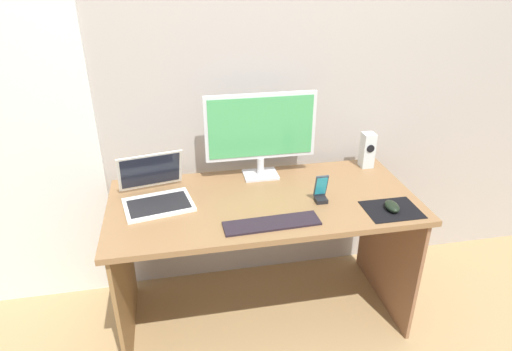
{
  "coord_description": "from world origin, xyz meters",
  "views": [
    {
      "loc": [
        -0.39,
        -1.81,
        1.78
      ],
      "look_at": [
        -0.04,
        -0.02,
        0.87
      ],
      "focal_mm": 30.9,
      "sensor_mm": 36.0,
      "label": 1
    }
  ],
  "objects_px": {
    "speaker_right": "(367,150)",
    "mouse": "(392,206)",
    "laptop": "(156,193)",
    "monitor": "(261,131)",
    "keyboard_external": "(272,223)",
    "phone_in_dock": "(321,192)"
  },
  "relations": [
    {
      "from": "speaker_right",
      "to": "mouse",
      "type": "xyz_separation_m",
      "value": [
        -0.08,
        -0.47,
        -0.08
      ]
    },
    {
      "from": "speaker_right",
      "to": "monitor",
      "type": "bearing_deg",
      "value": -179.39
    },
    {
      "from": "monitor",
      "to": "mouse",
      "type": "height_order",
      "value": "monitor"
    },
    {
      "from": "monitor",
      "to": "mouse",
      "type": "bearing_deg",
      "value": -41.59
    },
    {
      "from": "keyboard_external",
      "to": "mouse",
      "type": "xyz_separation_m",
      "value": [
        0.57,
        0.01,
        0.02
      ]
    },
    {
      "from": "speaker_right",
      "to": "mouse",
      "type": "distance_m",
      "value": 0.48
    },
    {
      "from": "keyboard_external",
      "to": "mouse",
      "type": "relative_size",
      "value": 4.26
    },
    {
      "from": "monitor",
      "to": "keyboard_external",
      "type": "distance_m",
      "value": 0.54
    },
    {
      "from": "laptop",
      "to": "mouse",
      "type": "distance_m",
      "value": 1.11
    },
    {
      "from": "speaker_right",
      "to": "laptop",
      "type": "xyz_separation_m",
      "value": [
        -1.14,
        -0.18,
        -0.05
      ]
    },
    {
      "from": "speaker_right",
      "to": "phone_in_dock",
      "type": "distance_m",
      "value": 0.5
    },
    {
      "from": "keyboard_external",
      "to": "speaker_right",
      "type": "bearing_deg",
      "value": 34.51
    },
    {
      "from": "speaker_right",
      "to": "laptop",
      "type": "relative_size",
      "value": 0.54
    },
    {
      "from": "laptop",
      "to": "monitor",
      "type": "bearing_deg",
      "value": 17.84
    },
    {
      "from": "monitor",
      "to": "keyboard_external",
      "type": "bearing_deg",
      "value": -95.6
    },
    {
      "from": "mouse",
      "to": "phone_in_dock",
      "type": "height_order",
      "value": "phone_in_dock"
    },
    {
      "from": "mouse",
      "to": "phone_in_dock",
      "type": "xyz_separation_m",
      "value": [
        -0.3,
        0.14,
        0.03
      ]
    },
    {
      "from": "phone_in_dock",
      "to": "monitor",
      "type": "bearing_deg",
      "value": 125.44
    },
    {
      "from": "speaker_right",
      "to": "laptop",
      "type": "distance_m",
      "value": 1.16
    },
    {
      "from": "monitor",
      "to": "phone_in_dock",
      "type": "xyz_separation_m",
      "value": [
        0.23,
        -0.32,
        -0.21
      ]
    },
    {
      "from": "monitor",
      "to": "keyboard_external",
      "type": "height_order",
      "value": "monitor"
    },
    {
      "from": "laptop",
      "to": "keyboard_external",
      "type": "xyz_separation_m",
      "value": [
        0.5,
        -0.3,
        -0.04
      ]
    }
  ]
}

